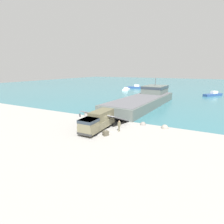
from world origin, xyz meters
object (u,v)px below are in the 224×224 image
(military_truck, at_px, (98,121))
(moored_boat_a, at_px, (136,87))
(landing_craft, at_px, (145,99))
(moored_boat_c, at_px, (213,94))
(moored_boat_b, at_px, (126,89))
(soldier_on_ramp, at_px, (119,125))
(mooring_bollard, at_px, (80,115))
(cargo_crate, at_px, (106,133))

(military_truck, height_order, moored_boat_a, military_truck)
(landing_craft, bearing_deg, moored_boat_c, 62.21)
(moored_boat_b, distance_m, moored_boat_c, 36.33)
(soldier_on_ramp, bearing_deg, moored_boat_c, 94.25)
(moored_boat_c, height_order, mooring_bollard, moored_boat_c)
(landing_craft, bearing_deg, military_truck, -86.93)
(moored_boat_b, bearing_deg, cargo_crate, -83.17)
(mooring_bollard, bearing_deg, cargo_crate, -34.40)
(military_truck, xyz_separation_m, soldier_on_ramp, (3.50, 0.90, -0.52))
(moored_boat_c, distance_m, mooring_bollard, 54.23)
(soldier_on_ramp, height_order, moored_boat_a, moored_boat_a)
(soldier_on_ramp, bearing_deg, moored_boat_b, 132.14)
(moored_boat_a, height_order, moored_boat_b, moored_boat_a)
(moored_boat_b, bearing_deg, mooring_bollard, -91.51)
(cargo_crate, bearing_deg, moored_boat_b, 109.52)
(landing_craft, relative_size, mooring_bollard, 50.32)
(military_truck, xyz_separation_m, moored_boat_b, (-17.46, 54.43, -1.09))
(military_truck, height_order, moored_boat_c, military_truck)
(soldier_on_ramp, distance_m, cargo_crate, 2.82)
(moored_boat_a, bearing_deg, military_truck, 179.24)
(moored_boat_c, bearing_deg, mooring_bollard, 98.41)
(landing_craft, height_order, moored_boat_c, landing_craft)
(mooring_bollard, height_order, cargo_crate, mooring_bollard)
(moored_boat_a, bearing_deg, soldier_on_ramp, -177.68)
(military_truck, relative_size, cargo_crate, 9.47)
(moored_boat_a, height_order, cargo_crate, moored_boat_a)
(military_truck, xyz_separation_m, moored_boat_c, (18.83, 52.63, -0.97))
(military_truck, xyz_separation_m, moored_boat_a, (-16.53, 65.21, -0.93))
(moored_boat_b, bearing_deg, military_truck, -84.90)
(moored_boat_c, relative_size, cargo_crate, 9.69)
(soldier_on_ramp, bearing_deg, landing_craft, 117.54)
(mooring_bollard, xyz_separation_m, cargo_crate, (10.16, -6.96, -0.05))
(cargo_crate, bearing_deg, moored_boat_c, 73.14)
(moored_boat_b, bearing_deg, landing_craft, -71.60)
(mooring_bollard, bearing_deg, landing_craft, 65.82)
(soldier_on_ramp, xyz_separation_m, moored_boat_c, (15.32, 51.73, -0.46))
(cargo_crate, bearing_deg, military_truck, 146.49)
(mooring_bollard, bearing_deg, moored_boat_c, 60.63)
(moored_boat_a, height_order, moored_boat_c, moored_boat_a)
(moored_boat_a, xyz_separation_m, cargo_crate, (18.93, -66.79, -0.31))
(soldier_on_ramp, distance_m, moored_boat_a, 67.36)
(moored_boat_c, bearing_deg, landing_craft, 95.21)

